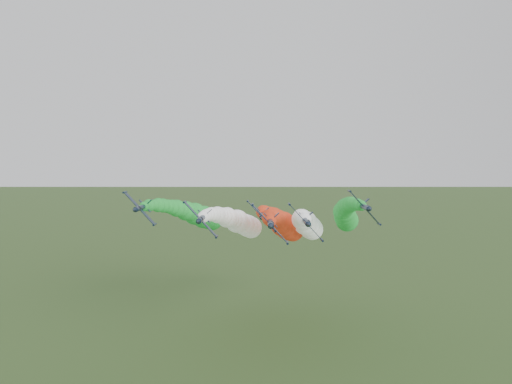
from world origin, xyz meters
TOP-DOWN VIEW (x-y plane):
  - jet_lead at (1.07, 41.85)m, footprint 13.77×70.19m
  - jet_inner_left at (-10.87, 49.25)m, footprint 13.82×70.24m
  - jet_inner_right at (7.16, 46.44)m, footprint 13.76×70.19m
  - jet_outer_left at (-23.10, 56.15)m, footprint 13.66×70.08m
  - jet_outer_right at (18.69, 54.60)m, footprint 14.14×70.56m
  - jet_trail at (0.05, 65.12)m, footprint 14.27×70.70m

SIDE VIEW (x-z plane):
  - jet_trail at x=0.05m, z-range 21.22..37.55m
  - jet_inner_right at x=7.16m, z-range 22.59..38.42m
  - jet_inner_left at x=-10.87m, z-range 22.71..38.58m
  - jet_lead at x=1.07m, z-range 22.88..38.71m
  - jet_outer_left at x=-23.10m, z-range 24.07..39.79m
  - jet_outer_right at x=18.69m, z-range 24.14..40.34m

